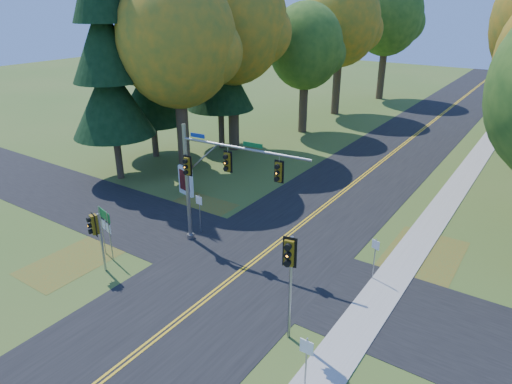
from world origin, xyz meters
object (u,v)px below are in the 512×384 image
Objects in this scene: east_signal_pole at (290,264)px; traffic_mast at (214,174)px; route_sign_cluster at (105,223)px; info_kiosk at (186,181)px.

traffic_mast is at bearing 136.72° from east_signal_pole.
east_signal_pole is at bearing 13.45° from route_sign_cluster.
traffic_mast reaches higher than east_signal_pole.
traffic_mast reaches higher than route_sign_cluster.
east_signal_pole is 15.39m from info_kiosk.
route_sign_cluster is at bearing -139.72° from traffic_mast.
east_signal_pole is (6.71, -4.09, -0.69)m from traffic_mast.
east_signal_pole is 2.33× the size of info_kiosk.
traffic_mast is 1.56× the size of east_signal_pole.
info_kiosk is (-2.12, 8.10, -0.92)m from route_sign_cluster.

